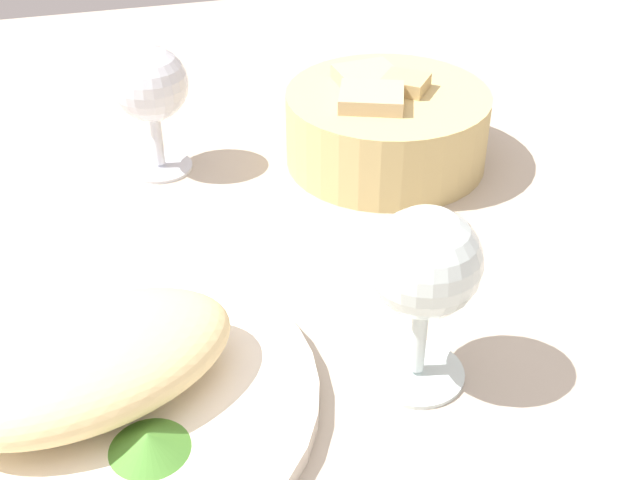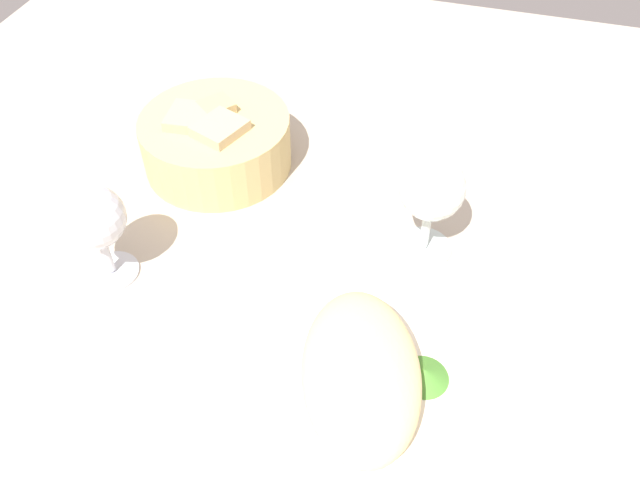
% 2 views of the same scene
% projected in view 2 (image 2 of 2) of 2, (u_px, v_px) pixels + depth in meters
% --- Properties ---
extents(ground_plane, '(1.40, 1.40, 0.02)m').
position_uv_depth(ground_plane, '(342.00, 315.00, 0.68)').
color(ground_plane, '#B8AA97').
extents(plate, '(0.27, 0.27, 0.01)m').
position_uv_depth(plate, '(359.00, 391.00, 0.60)').
color(plate, white).
rests_on(plate, ground_plane).
extents(omelette, '(0.20, 0.15, 0.05)m').
position_uv_depth(omelette, '(361.00, 372.00, 0.57)').
color(omelette, beige).
rests_on(omelette, plate).
extents(lettuce_garnish, '(0.05, 0.05, 0.01)m').
position_uv_depth(lettuce_garnish, '(424.00, 374.00, 0.59)').
color(lettuce_garnish, '#498730').
rests_on(lettuce_garnish, plate).
extents(bread_basket, '(0.18, 0.18, 0.08)m').
position_uv_depth(bread_basket, '(216.00, 141.00, 0.80)').
color(bread_basket, tan).
rests_on(bread_basket, ground_plane).
extents(wine_glass_near, '(0.07, 0.07, 0.12)m').
position_uv_depth(wine_glass_near, '(432.00, 193.00, 0.67)').
color(wine_glass_near, silver).
rests_on(wine_glass_near, ground_plane).
extents(wine_glass_far, '(0.07, 0.07, 0.12)m').
position_uv_depth(wine_glass_far, '(94.00, 222.00, 0.65)').
color(wine_glass_far, silver).
rests_on(wine_glass_far, ground_plane).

